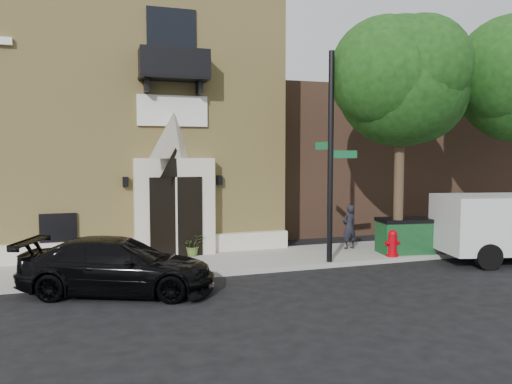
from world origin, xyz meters
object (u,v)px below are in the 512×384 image
black_sedan (118,266)px  street_sign (331,157)px  pedestrian_near (349,227)px  dumpster (405,235)px  fire_hydrant (392,243)px

black_sedan → street_sign: (6.39, 1.01, 2.69)m
street_sign → pedestrian_near: street_sign is taller
black_sedan → street_sign: size_ratio=0.75×
dumpster → black_sedan: bearing=-162.8°
black_sedan → fire_hydrant: black_sedan is taller
street_sign → pedestrian_near: bearing=42.9°
dumpster → pedestrian_near: size_ratio=1.24×
fire_hydrant → black_sedan: bearing=-173.0°
street_sign → dumpster: street_sign is taller
dumpster → pedestrian_near: pedestrian_near is taller
street_sign → dumpster: bearing=5.1°
black_sedan → pedestrian_near: 8.44m
street_sign → fire_hydrant: size_ratio=7.37×
street_sign → pedestrian_near: 3.38m
pedestrian_near → street_sign: bearing=35.4°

